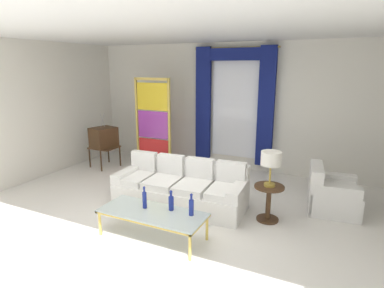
# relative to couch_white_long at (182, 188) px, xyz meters

# --- Properties ---
(ground_plane) EXTENTS (16.00, 16.00, 0.00)m
(ground_plane) POSITION_rel_couch_white_long_xyz_m (0.03, -0.51, -0.31)
(ground_plane) COLOR white
(wall_rear) EXTENTS (8.00, 0.12, 3.00)m
(wall_rear) POSITION_rel_couch_white_long_xyz_m (0.03, 2.55, 1.19)
(wall_rear) COLOR white
(wall_rear) RESTS_ON ground
(wall_left) EXTENTS (0.12, 7.00, 3.00)m
(wall_left) POSITION_rel_couch_white_long_xyz_m (-3.63, 0.09, 1.19)
(wall_left) COLOR white
(wall_left) RESTS_ON ground
(ceiling_slab) EXTENTS (8.00, 7.60, 0.04)m
(ceiling_slab) POSITION_rel_couch_white_long_xyz_m (0.03, 0.29, 2.71)
(ceiling_slab) COLOR white
(curtained_window) EXTENTS (2.00, 0.17, 2.70)m
(curtained_window) POSITION_rel_couch_white_long_xyz_m (0.15, 2.38, 1.44)
(curtained_window) COLOR white
(curtained_window) RESTS_ON ground
(couch_white_long) EXTENTS (2.38, 1.04, 0.86)m
(couch_white_long) POSITION_rel_couch_white_long_xyz_m (0.00, 0.00, 0.00)
(couch_white_long) COLOR white
(couch_white_long) RESTS_ON ground
(coffee_table) EXTENTS (1.57, 0.64, 0.41)m
(coffee_table) POSITION_rel_couch_white_long_xyz_m (0.15, -1.22, 0.07)
(coffee_table) COLOR silver
(coffee_table) RESTS_ON ground
(bottle_blue_decanter) EXTENTS (0.08, 0.08, 0.31)m
(bottle_blue_decanter) POSITION_rel_couch_white_long_xyz_m (0.37, -1.05, 0.23)
(bottle_blue_decanter) COLOR navy
(bottle_blue_decanter) RESTS_ON coffee_table
(bottle_crystal_tall) EXTENTS (0.06, 0.06, 0.34)m
(bottle_crystal_tall) POSITION_rel_couch_white_long_xyz_m (-0.02, -1.16, 0.24)
(bottle_crystal_tall) COLOR navy
(bottle_crystal_tall) RESTS_ON coffee_table
(bottle_amber_squat) EXTENTS (0.07, 0.07, 0.33)m
(bottle_amber_squat) POSITION_rel_couch_white_long_xyz_m (0.71, -1.07, 0.24)
(bottle_amber_squat) COLOR navy
(bottle_amber_squat) RESTS_ON coffee_table
(vintage_tv) EXTENTS (0.64, 0.70, 1.35)m
(vintage_tv) POSITION_rel_couch_white_long_xyz_m (-2.76, 1.16, 0.42)
(vintage_tv) COLOR #472D19
(vintage_tv) RESTS_ON ground
(armchair_white) EXTENTS (0.91, 0.90, 0.80)m
(armchair_white) POSITION_rel_couch_white_long_xyz_m (2.44, 0.87, -0.02)
(armchair_white) COLOR white
(armchair_white) RESTS_ON ground
(stained_glass_divider) EXTENTS (0.95, 0.05, 2.20)m
(stained_glass_divider) POSITION_rel_couch_white_long_xyz_m (-1.56, 1.53, 0.75)
(stained_glass_divider) COLOR gold
(stained_glass_divider) RESTS_ON ground
(peacock_figurine) EXTENTS (0.44, 0.60, 0.50)m
(peacock_figurine) POSITION_rel_couch_white_long_xyz_m (-1.16, 1.09, -0.09)
(peacock_figurine) COLOR beige
(peacock_figurine) RESTS_ON ground
(round_side_table) EXTENTS (0.48, 0.48, 0.59)m
(round_side_table) POSITION_rel_couch_white_long_xyz_m (1.56, 0.06, 0.05)
(round_side_table) COLOR #472D19
(round_side_table) RESTS_ON ground
(table_lamp_brass) EXTENTS (0.32, 0.32, 0.57)m
(table_lamp_brass) POSITION_rel_couch_white_long_xyz_m (1.56, 0.06, 0.72)
(table_lamp_brass) COLOR #B29338
(table_lamp_brass) RESTS_ON round_side_table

